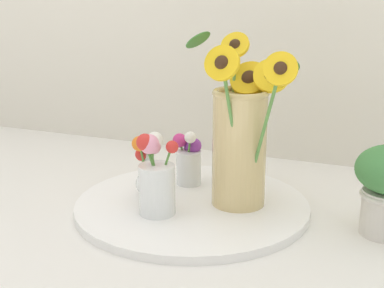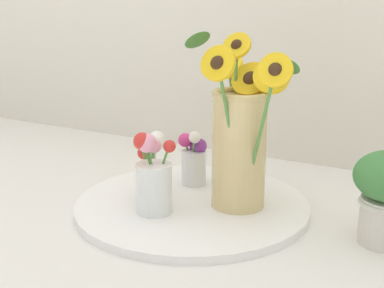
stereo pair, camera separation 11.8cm
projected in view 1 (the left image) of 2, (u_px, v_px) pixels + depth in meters
The scene contains 6 objects.
ground_plane at pixel (156, 227), 1.13m from camera, with size 6.00×6.00×0.00m, color silver.
serving_tray at pixel (192, 205), 1.22m from camera, with size 0.53×0.53×0.02m.
mason_jar_sunflowers at pixel (240, 135), 1.17m from camera, with size 0.27×0.25×0.40m.
vase_small_center at pixel (156, 181), 1.13m from camera, with size 0.08×0.08×0.18m.
vase_bulb_right at pixel (149, 164), 1.22m from camera, with size 0.07×0.07×0.15m.
vase_small_back at pixel (189, 158), 1.32m from camera, with size 0.07×0.07×0.14m.
Camera 1 is at (0.46, -0.93, 0.48)m, focal length 50.00 mm.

